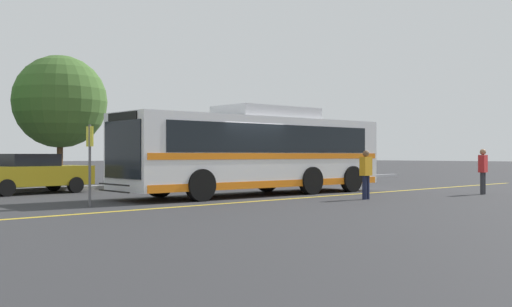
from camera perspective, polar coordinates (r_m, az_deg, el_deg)
The scene contains 12 objects.
ground_plane at distance 20.34m, azimuth -1.46°, elevation -4.16°, with size 220.00×220.00×0.00m, color #2D2D30.
lane_strip_0 at distance 19.91m, azimuth 4.32°, elevation -4.24°, with size 0.20×30.57×0.01m, color gold.
curb_strip at distance 27.12m, azimuth -10.32°, elevation -2.99°, with size 38.57×0.36×0.15m, color #99999E.
transit_bus at distance 21.43m, azimuth 0.04°, elevation 0.28°, with size 10.96×2.98×3.16m.
parked_car_1 at distance 23.50m, azimuth -20.65°, elevation -1.78°, with size 4.40×2.10×1.47m.
parked_car_2 at distance 26.36m, azimuth -7.90°, elevation -1.72°, with size 4.19×2.09×1.33m.
parked_car_3 at distance 29.76m, azimuth 1.26°, elevation -1.55°, with size 4.62×2.10×1.34m.
parked_car_4 at distance 33.92m, azimuth 6.85°, elevation -1.30°, with size 4.28×2.07×1.41m.
pedestrian_0 at distance 19.54m, azimuth 10.42°, elevation -1.72°, with size 0.43×0.25×1.58m.
pedestrian_1 at distance 23.15m, azimuth 20.80°, elevation -1.36°, with size 0.45×0.28×1.64m.
bus_stop_sign at distance 17.23m, azimuth -15.55°, elevation -0.10°, with size 0.07×0.40×2.28m.
tree_2 at distance 29.54m, azimuth -18.17°, elevation 4.71°, with size 4.33×4.33×6.08m.
Camera 1 is at (-13.41, -15.22, 1.44)m, focal length 42.00 mm.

